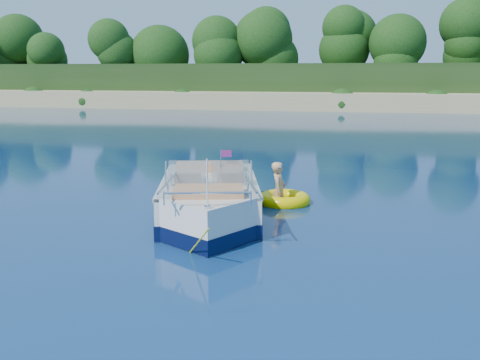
% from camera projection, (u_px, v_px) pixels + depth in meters
% --- Properties ---
extents(ground, '(160.00, 160.00, 0.00)m').
position_uv_depth(ground, '(266.00, 228.00, 11.36)').
color(ground, '#091842').
rests_on(ground, ground).
extents(shoreline, '(170.00, 59.00, 6.00)m').
position_uv_depth(shoreline, '(340.00, 89.00, 72.36)').
color(shoreline, tan).
rests_on(shoreline, ground).
extents(treeline, '(150.00, 7.12, 8.19)m').
position_uv_depth(treeline, '(336.00, 47.00, 49.61)').
color(treeline, black).
rests_on(treeline, ground).
extents(motorboat, '(3.04, 5.85, 1.99)m').
position_uv_depth(motorboat, '(209.00, 203.00, 11.92)').
color(motorboat, white).
rests_on(motorboat, ground).
extents(tow_tube, '(1.57, 1.57, 0.35)m').
position_uv_depth(tow_tube, '(284.00, 200.00, 13.52)').
color(tow_tube, '#F4D500').
rests_on(tow_tube, ground).
extents(boy, '(0.36, 0.81, 1.59)m').
position_uv_depth(boy, '(279.00, 204.00, 13.48)').
color(boy, tan).
rests_on(boy, ground).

